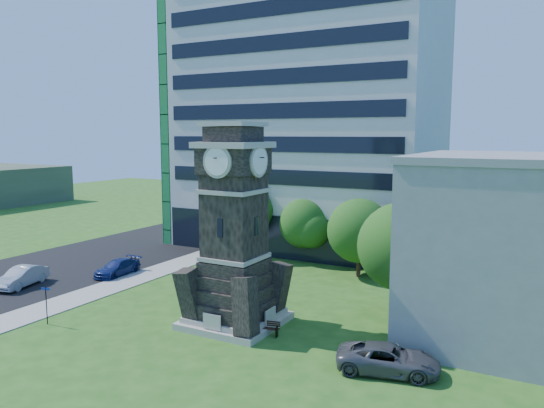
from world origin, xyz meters
The scene contains 14 objects.
ground centered at (0.00, 0.00, 0.00)m, with size 160.00×160.00×0.00m, color #245217.
sidewalk centered at (-9.50, 5.00, 0.03)m, with size 3.00×70.00×0.06m, color gray.
street centered at (-18.00, 5.00, 0.01)m, with size 14.00×80.00×0.02m, color black.
clock_tower centered at (3.00, 2.00, 5.28)m, with size 5.40×5.40×12.22m.
office_tall centered at (-3.20, 25.84, 14.22)m, with size 26.20×15.11×28.60m.
car_street_mid centered at (-15.61, 0.96, 0.74)m, with size 1.57×4.51×1.49m, color #ADAFB5.
car_street_north centered at (-11.58, 6.83, 0.63)m, with size 1.77×4.35×1.26m, color navy.
car_east_lot centered at (13.14, -0.07, 0.69)m, with size 2.29×4.97×1.38m, color #4D4E52.
park_bench centered at (5.50, 1.38, 0.43)m, with size 1.58×0.42×0.82m.
street_sign centered at (-7.02, -3.59, 1.48)m, with size 0.57×0.06×2.36m.
tree_nw centered at (-6.43, 18.29, 4.79)m, with size 6.31×5.73×7.86m.
tree_nc centered at (-0.20, 18.77, 3.34)m, with size 5.05×4.59×5.77m.
tree_ne centered at (6.03, 15.91, 3.66)m, with size 5.72×5.20×6.41m.
tree_east centered at (11.62, 7.87, 4.41)m, with size 6.07×5.52×7.35m.
Camera 1 is at (19.95, -24.26, 11.54)m, focal length 35.00 mm.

